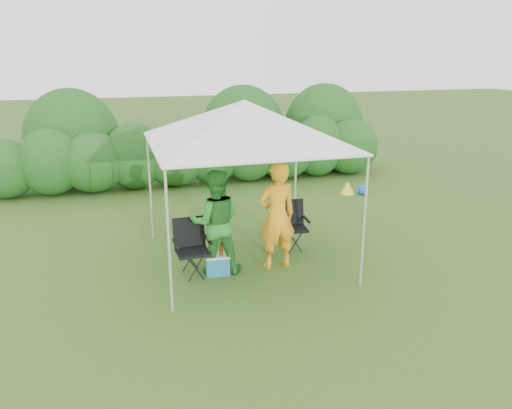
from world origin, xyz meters
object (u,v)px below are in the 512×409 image
object	(u,v)px
canopy	(245,122)
man	(277,216)
chair_right	(292,221)
cooler	(217,264)
chair_left	(191,243)
woman	(216,222)

from	to	relation	value
canopy	man	xyz separation A→B (m)	(0.43, -0.44, -1.53)
chair_right	cooler	xyz separation A→B (m)	(-1.61, -0.78, -0.34)
chair_right	chair_left	distance (m)	2.12
chair_left	woman	bearing A→B (deg)	-9.39
man	canopy	bearing A→B (deg)	-51.69
canopy	cooler	world-z (taller)	canopy
chair_left	cooler	world-z (taller)	chair_left
man	chair_right	bearing A→B (deg)	-132.06
chair_right	cooler	distance (m)	1.82
chair_right	chair_left	world-z (taller)	chair_left
canopy	man	size ratio (longest dim) A/B	1.67
chair_right	chair_left	bearing A→B (deg)	-156.63
man	woman	size ratio (longest dim) A/B	1.05
cooler	woman	bearing A→B (deg)	91.70
cooler	canopy	bearing A→B (deg)	41.73
chair_right	cooler	size ratio (longest dim) A/B	2.10
chair_right	man	xyz separation A→B (m)	(-0.57, -0.78, 0.42)
chair_left	cooler	bearing A→B (deg)	-22.69
chair_right	canopy	bearing A→B (deg)	-155.62
chair_left	cooler	distance (m)	0.57
canopy	chair_right	bearing A→B (deg)	18.51
canopy	chair_left	bearing A→B (deg)	-163.51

